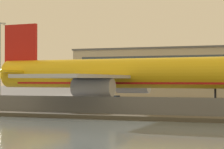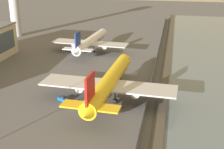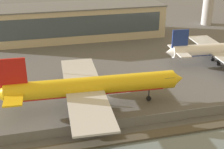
{
  "view_description": "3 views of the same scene",
  "coord_description": "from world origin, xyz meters",
  "views": [
    {
      "loc": [
        18.33,
        -72.22,
        4.84
      ],
      "look_at": [
        -4.81,
        -5.65,
        5.75
      ],
      "focal_mm": 70.0,
      "sensor_mm": 36.0,
      "label": 1
    },
    {
      "loc": [
        -93.2,
        -22.73,
        41.99
      ],
      "look_at": [
        3.37,
        -3.13,
        5.39
      ],
      "focal_mm": 50.0,
      "sensor_mm": 36.0,
      "label": 2
    },
    {
      "loc": [
        -17.19,
        -75.65,
        40.97
      ],
      "look_at": [
        3.17,
        3.77,
        5.2
      ],
      "focal_mm": 50.0,
      "sensor_mm": 36.0,
      "label": 3
    }
  ],
  "objects": [
    {
      "name": "terminal_building",
      "position": [
        1.36,
        60.61,
        7.22
      ],
      "size": [
        77.21,
        21.34,
        14.42
      ],
      "color": "#BCB299",
      "rests_on": "ground"
    },
    {
      "name": "baggage_tug",
      "position": [
        -9.25,
        10.09,
        0.81
      ],
      "size": [
        2.87,
        3.58,
        1.8
      ],
      "color": "#19519E",
      "rests_on": "ground"
    },
    {
      "name": "cargo_jet_yellow",
      "position": [
        -4.68,
        -3.81,
        5.76
      ],
      "size": [
        50.07,
        42.74,
        15.08
      ],
      "color": "yellow",
      "rests_on": "ground"
    },
    {
      "name": "shoreline_seawall",
      "position": [
        0.0,
        -20.5,
        0.25
      ],
      "size": [
        320.0,
        3.0,
        0.5
      ],
      "color": "#474238",
      "rests_on": "ground"
    },
    {
      "name": "perimeter_fence",
      "position": [
        0.0,
        -16.0,
        1.29
      ],
      "size": [
        280.0,
        0.1,
        2.57
      ],
      "color": "slate",
      "rests_on": "ground"
    },
    {
      "name": "ground_plane",
      "position": [
        0.0,
        0.0,
        0.0
      ],
      "size": [
        500.0,
        500.0,
        0.0
      ],
      "primitive_type": "plane",
      "color": "#565659"
    },
    {
      "name": "apron_light_mast_apron_west",
      "position": [
        -45.55,
        23.9,
        11.1
      ],
      "size": [
        3.2,
        0.4,
        19.67
      ],
      "color": "#93969B",
      "rests_on": "ground"
    }
  ]
}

